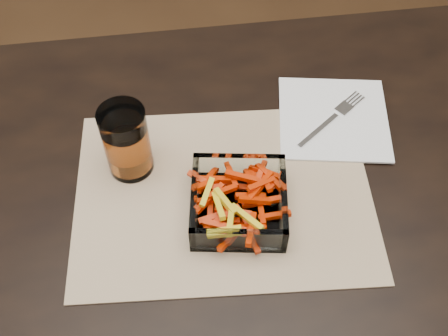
# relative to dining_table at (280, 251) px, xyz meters

# --- Properties ---
(dining_table) EXTENTS (1.60, 0.90, 0.75)m
(dining_table) POSITION_rel_dining_table_xyz_m (0.00, 0.00, 0.00)
(dining_table) COLOR black
(dining_table) RESTS_ON ground
(placemat) EXTENTS (0.47, 0.36, 0.00)m
(placemat) POSITION_rel_dining_table_xyz_m (-0.08, 0.06, 0.09)
(placemat) COLOR tan
(placemat) RESTS_ON dining_table
(glass_bowl) EXTENTS (0.16, 0.16, 0.05)m
(glass_bowl) POSITION_rel_dining_table_xyz_m (-0.07, 0.03, 0.11)
(glass_bowl) COLOR white
(glass_bowl) RESTS_ON placemat
(tumbler) EXTENTS (0.07, 0.07, 0.12)m
(tumbler) POSITION_rel_dining_table_xyz_m (-0.22, 0.13, 0.15)
(tumbler) COLOR white
(tumbler) RESTS_ON placemat
(napkin) EXTENTS (0.21, 0.21, 0.00)m
(napkin) POSITION_rel_dining_table_xyz_m (0.12, 0.19, 0.09)
(napkin) COLOR white
(napkin) RESTS_ON placemat
(fork) EXTENTS (0.14, 0.11, 0.00)m
(fork) POSITION_rel_dining_table_xyz_m (0.12, 0.18, 0.10)
(fork) COLOR silver
(fork) RESTS_ON napkin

